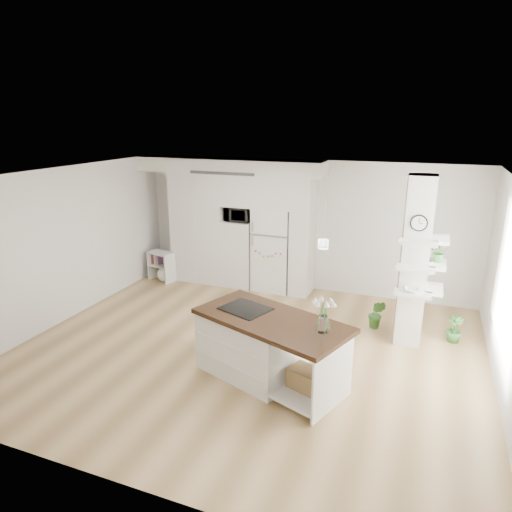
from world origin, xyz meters
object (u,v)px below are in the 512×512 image
Objects in this scene: refrigerator at (273,249)px; kitchen_island at (258,343)px; bookshelf at (162,268)px; floor_plant_a at (377,314)px.

refrigerator is 3.44m from kitchen_island.
refrigerator reaches higher than kitchen_island.
kitchen_island reaches higher than bookshelf.
refrigerator is at bearing 153.00° from floor_plant_a.
bookshelf is (-3.37, 2.86, -0.20)m from kitchen_island.
bookshelf is at bearing 159.69° from kitchen_island.
kitchen_island is 4.39× the size of floor_plant_a.
floor_plant_a is at bearing 77.14° from kitchen_island.
kitchen_island is 2.55m from floor_plant_a.
kitchen_island is (0.91, -3.30, -0.38)m from refrigerator.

